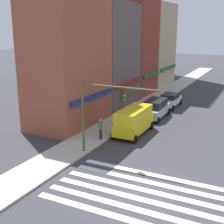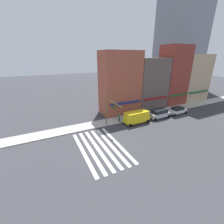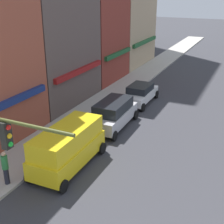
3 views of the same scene
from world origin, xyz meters
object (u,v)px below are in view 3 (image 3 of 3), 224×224
at_px(van_yellow, 68,146).
at_px(sedan_white, 140,93).
at_px(suv_silver, 113,113).
at_px(pedestrian_green_top, 5,167).
at_px(fire_hydrant, 35,156).

height_order(van_yellow, sedan_white, van_yellow).
relative_size(suv_silver, sedan_white, 1.07).
height_order(pedestrian_green_top, fire_hydrant, pedestrian_green_top).
xyz_separation_m(van_yellow, fire_hydrant, (-0.73, 1.70, -0.67)).
bearing_deg(van_yellow, fire_hydrant, 112.74).
bearing_deg(sedan_white, pedestrian_green_top, 173.08).
relative_size(pedestrian_green_top, fire_hydrant, 2.10).
relative_size(van_yellow, pedestrian_green_top, 2.84).
distance_m(sedan_white, pedestrian_green_top, 14.19).
relative_size(van_yellow, suv_silver, 1.06).
xyz_separation_m(van_yellow, suv_silver, (5.85, 0.00, -0.25)).
bearing_deg(suv_silver, van_yellow, 178.84).
xyz_separation_m(van_yellow, sedan_white, (11.26, 0.00, -0.44)).
distance_m(sedan_white, fire_hydrant, 12.11).
relative_size(sedan_white, pedestrian_green_top, 2.49).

